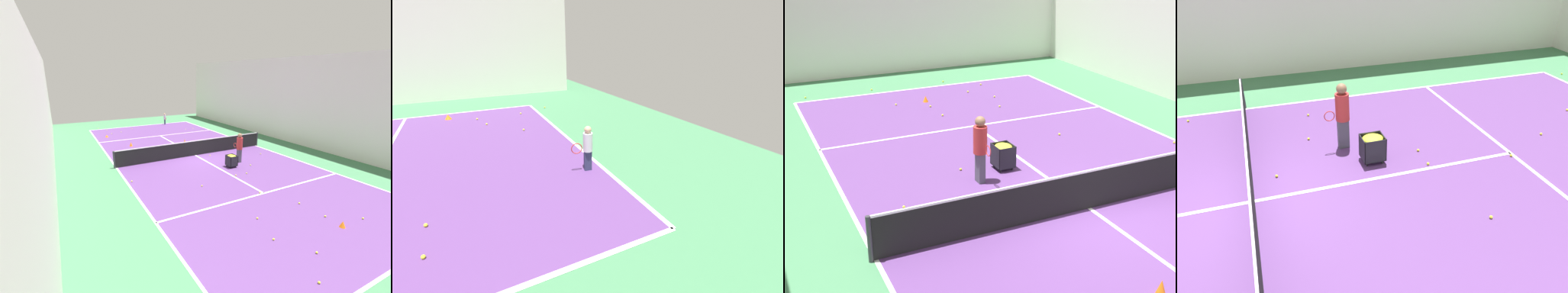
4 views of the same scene
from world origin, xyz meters
The scene contains 20 objects.
ground_plane centered at (0.00, 0.00, 0.00)m, with size 33.97×33.97×0.00m, color #3D754C.
court_playing_area centered at (0.00, 0.00, 0.00)m, with size 10.31×23.77×0.00m.
line_sideline_left centered at (-5.15, 0.00, 0.01)m, with size 0.10×23.77×0.00m, color white.
line_service_far centered at (0.00, 6.54, 0.01)m, with size 10.31×0.10×0.00m, color white.
line_centre_service centered at (0.00, 0.00, 0.01)m, with size 0.10×13.07×0.00m, color white.
tennis_net centered at (0.00, 0.00, 0.53)m, with size 10.61×0.10×1.02m.
coach_at_net centered at (-1.71, 2.45, 1.04)m, with size 0.37×0.69×1.81m.
ball_cart centered at (-0.78, 2.96, 0.51)m, with size 0.51×0.57×0.73m.
tennis_ball_4 centered at (-3.98, 1.88, 0.04)m, with size 0.07×0.07×0.07m, color yellow.
tennis_ball_6 centered at (-4.68, 12.37, 0.04)m, with size 0.07×0.07×0.07m, color yellow.
tennis_ball_10 centered at (-2.40, 1.61, 0.04)m, with size 0.07×0.07×0.07m, color yellow.
tennis_ball_11 centered at (-4.71, -1.69, 0.04)m, with size 0.07×0.07×0.07m, color yellow.
tennis_ball_15 centered at (-0.16, 4.22, 0.04)m, with size 0.07×0.07×0.07m, color yellow.
tennis_ball_16 centered at (-0.85, 4.26, 0.04)m, with size 0.07×0.07×0.07m, color yellow.
tennis_ball_19 centered at (-0.79, 0.57, 0.04)m, with size 0.07×0.07×0.07m, color yellow.
tennis_ball_20 centered at (2.10, 4.56, 0.04)m, with size 0.07×0.07×0.07m, color yellow.
tennis_ball_21 centered at (-0.59, 8.00, 0.04)m, with size 0.07×0.07×0.07m, color yellow.
tennis_ball_22 centered at (0.15, 6.44, 0.04)m, with size 0.07×0.07×0.07m, color yellow.
tennis_ball_24 centered at (-1.72, 9.95, 0.04)m, with size 0.07×0.07×0.07m, color yellow.
tennis_ball_26 centered at (-1.89, 3.34, 0.04)m, with size 0.07×0.07×0.07m, color yellow.
Camera 4 is at (7.05, 0.37, 5.12)m, focal length 35.00 mm.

